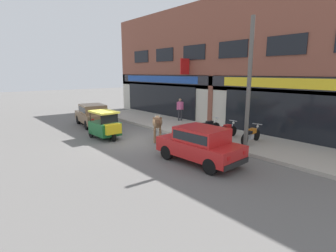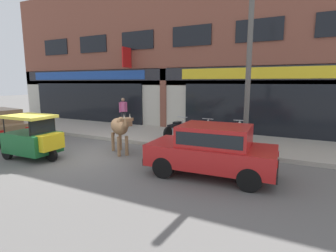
# 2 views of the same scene
# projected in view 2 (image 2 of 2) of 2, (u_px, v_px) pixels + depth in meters

# --- Properties ---
(ground_plane) EXTENTS (90.00, 90.00, 0.00)m
(ground_plane) POSITION_uv_depth(u_px,v_px,m) (88.00, 155.00, 9.58)
(ground_plane) COLOR #605E5B
(sidewalk) EXTENTS (19.00, 3.72, 0.16)m
(sidewalk) POSITION_uv_depth(u_px,v_px,m) (146.00, 134.00, 13.14)
(sidewalk) COLOR #A8A093
(sidewalk) RESTS_ON ground
(shop_building) EXTENTS (23.00, 1.40, 8.25)m
(shop_building) POSITION_uv_depth(u_px,v_px,m) (165.00, 59.00, 14.37)
(shop_building) COLOR brown
(shop_building) RESTS_ON ground
(cow) EXTENTS (1.82, 1.50, 1.61)m
(cow) POSITION_uv_depth(u_px,v_px,m) (120.00, 127.00, 9.62)
(cow) COLOR #936B47
(cow) RESTS_ON ground
(car_1) EXTENTS (3.68, 1.78, 1.46)m
(car_1) POSITION_uv_depth(u_px,v_px,m) (212.00, 148.00, 7.36)
(car_1) COLOR black
(car_1) RESTS_ON ground
(auto_rickshaw) EXTENTS (2.00, 1.20, 1.52)m
(auto_rickshaw) POSITION_uv_depth(u_px,v_px,m) (34.00, 140.00, 9.09)
(auto_rickshaw) COLOR black
(auto_rickshaw) RESTS_ON ground
(motorcycle_0) EXTENTS (0.55, 1.81, 0.88)m
(motorcycle_0) POSITION_uv_depth(u_px,v_px,m) (176.00, 129.00, 11.91)
(motorcycle_0) COLOR black
(motorcycle_0) RESTS_ON sidewalk
(motorcycle_1) EXTENTS (0.52, 1.81, 0.88)m
(motorcycle_1) POSITION_uv_depth(u_px,v_px,m) (203.00, 131.00, 11.24)
(motorcycle_1) COLOR black
(motorcycle_1) RESTS_ON sidewalk
(motorcycle_2) EXTENTS (0.52, 1.81, 0.88)m
(motorcycle_2) POSITION_uv_depth(u_px,v_px,m) (238.00, 134.00, 10.75)
(motorcycle_2) COLOR black
(motorcycle_2) RESTS_ON sidewalk
(pedestrian) EXTENTS (0.32, 0.46, 1.60)m
(pedestrian) POSITION_uv_depth(u_px,v_px,m) (123.00, 109.00, 14.90)
(pedestrian) COLOR #2D2D33
(pedestrian) RESTS_ON sidewalk
(utility_pole) EXTENTS (0.18, 0.18, 5.74)m
(utility_pole) POSITION_uv_depth(u_px,v_px,m) (248.00, 71.00, 9.00)
(utility_pole) COLOR #595651
(utility_pole) RESTS_ON sidewalk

